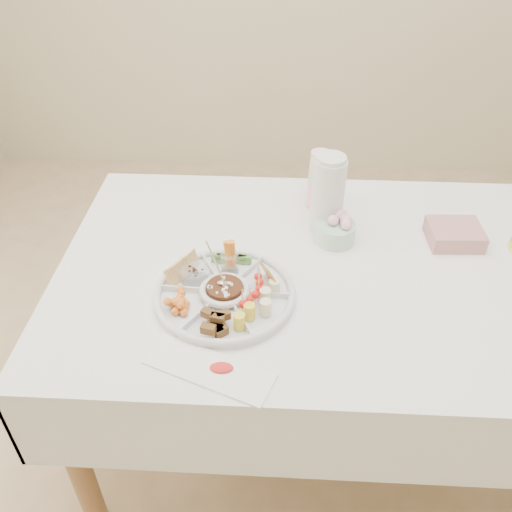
{
  "coord_description": "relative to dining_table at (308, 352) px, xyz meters",
  "views": [
    {
      "loc": [
        -0.11,
        -1.25,
        1.77
      ],
      "look_at": [
        -0.17,
        -0.06,
        0.83
      ],
      "focal_mm": 38.0,
      "sensor_mm": 36.0,
      "label": 1
    }
  ],
  "objects": [
    {
      "name": "carrot_cucumber",
      "position": [
        -0.25,
        -0.03,
        0.44
      ],
      "size": [
        0.11,
        0.11,
        0.09
      ],
      "primitive_type": null,
      "rotation": [
        0.0,
        0.0,
        -0.04
      ],
      "color": "orange",
      "rests_on": "party_tray"
    },
    {
      "name": "cherries",
      "position": [
        -0.37,
        -0.22,
        0.42
      ],
      "size": [
        0.1,
        0.1,
        0.04
      ],
      "primitive_type": null,
      "rotation": [
        0.0,
        0.0,
        -0.04
      ],
      "color": "orange",
      "rests_on": "party_tray"
    },
    {
      "name": "flower_bowl",
      "position": [
        0.06,
        0.13,
        0.43
      ],
      "size": [
        0.15,
        0.15,
        0.09
      ],
      "primitive_type": "cylinder",
      "rotation": [
        0.0,
        0.0,
        0.25
      ],
      "color": "#A6C6B8",
      "rests_on": "dining_table"
    },
    {
      "name": "floor",
      "position": [
        0.0,
        0.0,
        -0.38
      ],
      "size": [
        4.0,
        4.0,
        0.0
      ],
      "primitive_type": "plane",
      "color": "tan",
      "rests_on": "ground"
    },
    {
      "name": "cup_stack",
      "position": [
        0.02,
        0.33,
        0.48
      ],
      "size": [
        0.08,
        0.08,
        0.2
      ],
      "primitive_type": "cylinder",
      "rotation": [
        0.0,
        0.0,
        -0.13
      ],
      "color": "#BADEB6",
      "rests_on": "dining_table"
    },
    {
      "name": "placemat",
      "position": [
        -0.27,
        -0.41,
        0.38
      ],
      "size": [
        0.33,
        0.22,
        0.01
      ],
      "primitive_type": "cube",
      "rotation": [
        0.0,
        0.0,
        -0.38
      ],
      "color": "white",
      "rests_on": "dining_table"
    },
    {
      "name": "bean_dip",
      "position": [
        -0.25,
        -0.16,
        0.41
      ],
      "size": [
        0.1,
        0.1,
        0.04
      ],
      "primitive_type": "cylinder",
      "rotation": [
        0.0,
        0.0,
        -0.04
      ],
      "color": "#553120",
      "rests_on": "party_tray"
    },
    {
      "name": "granola_chunks",
      "position": [
        -0.26,
        -0.29,
        0.42
      ],
      "size": [
        0.1,
        0.1,
        0.04
      ],
      "primitive_type": null,
      "rotation": [
        0.0,
        0.0,
        -0.04
      ],
      "color": "brown",
      "rests_on": "party_tray"
    },
    {
      "name": "banana_tomato",
      "position": [
        -0.14,
        -0.23,
        0.44
      ],
      "size": [
        0.1,
        0.1,
        0.08
      ],
      "primitive_type": null,
      "rotation": [
        0.0,
        0.0,
        -0.04
      ],
      "color": "#D4C368",
      "rests_on": "party_tray"
    },
    {
      "name": "party_tray",
      "position": [
        -0.25,
        -0.16,
        0.4
      ],
      "size": [
        0.4,
        0.4,
        0.04
      ],
      "primitive_type": "cylinder",
      "rotation": [
        0.0,
        0.0,
        -0.04
      ],
      "color": "silver",
      "rests_on": "dining_table"
    },
    {
      "name": "tortillas",
      "position": [
        -0.14,
        -0.1,
        0.42
      ],
      "size": [
        0.09,
        0.09,
        0.05
      ],
      "primitive_type": null,
      "rotation": [
        0.0,
        0.0,
        -0.04
      ],
      "color": "#B48344",
      "rests_on": "party_tray"
    },
    {
      "name": "napkin_stack",
      "position": [
        0.43,
        0.14,
        0.41
      ],
      "size": [
        0.17,
        0.15,
        0.05
      ],
      "primitive_type": "cube",
      "rotation": [
        0.0,
        0.0,
        0.04
      ],
      "color": "tan",
      "rests_on": "dining_table"
    },
    {
      "name": "pita_raisins",
      "position": [
        -0.36,
        -0.09,
        0.42
      ],
      "size": [
        0.12,
        0.12,
        0.06
      ],
      "primitive_type": null,
      "rotation": [
        0.0,
        0.0,
        -0.04
      ],
      "color": "#EBBF79",
      "rests_on": "party_tray"
    },
    {
      "name": "dining_table",
      "position": [
        0.0,
        0.0,
        0.0
      ],
      "size": [
        1.52,
        1.02,
        0.76
      ],
      "primitive_type": "cube",
      "color": "white",
      "rests_on": "floor"
    },
    {
      "name": "thermos",
      "position": [
        0.04,
        0.19,
        0.51
      ],
      "size": [
        0.12,
        0.12,
        0.26
      ],
      "primitive_type": "cylinder",
      "rotation": [
        0.0,
        0.0,
        -0.23
      ],
      "color": "silver",
      "rests_on": "dining_table"
    }
  ]
}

